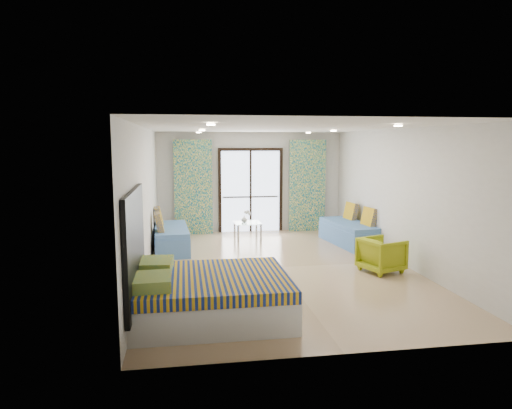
{
  "coord_description": "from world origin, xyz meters",
  "views": [
    {
      "loc": [
        -1.79,
        -8.5,
        2.42
      ],
      "look_at": [
        -0.33,
        0.72,
        1.15
      ],
      "focal_mm": 32.0,
      "sensor_mm": 36.0,
      "label": 1
    }
  ],
  "objects": [
    {
      "name": "vase",
      "position": [
        -0.3,
        2.74,
        0.51
      ],
      "size": [
        0.2,
        0.2,
        0.16
      ],
      "primitive_type": "imported",
      "rotation": [
        0.0,
        0.0,
        0.33
      ],
      "color": "white",
      "rests_on": "coffee_table"
    },
    {
      "name": "bed",
      "position": [
        -1.48,
        -2.37,
        0.31
      ],
      "size": [
        2.16,
        1.76,
        0.75
      ],
      "color": "silver",
      "rests_on": "floor"
    },
    {
      "name": "wall_back",
      "position": [
        0.0,
        3.75,
        1.35
      ],
      "size": [
        5.0,
        0.01,
        2.7
      ],
      "primitive_type": null,
      "color": "silver",
      "rests_on": "ground"
    },
    {
      "name": "armchair",
      "position": [
        1.86,
        -0.6,
        0.36
      ],
      "size": [
        0.84,
        0.87,
        0.71
      ],
      "primitive_type": "imported",
      "rotation": [
        0.0,
        0.0,
        1.91
      ],
      "color": "#97A315",
      "rests_on": "floor"
    },
    {
      "name": "daybed_left",
      "position": [
        -2.12,
        1.82,
        0.29
      ],
      "size": [
        0.85,
        1.93,
        0.93
      ],
      "rotation": [
        0.0,
        0.0,
        0.06
      ],
      "color": "#4974B0",
      "rests_on": "floor"
    },
    {
      "name": "downlight_c",
      "position": [
        -1.4,
        1.0,
        2.67
      ],
      "size": [
        0.12,
        0.12,
        0.02
      ],
      "primitive_type": "cylinder",
      "color": "#FFE0B2",
      "rests_on": "ceiling"
    },
    {
      "name": "downlight_e",
      "position": [
        -1.4,
        3.0,
        2.67
      ],
      "size": [
        0.12,
        0.12,
        0.02
      ],
      "primitive_type": "cylinder",
      "color": "#FFE0B2",
      "rests_on": "ceiling"
    },
    {
      "name": "balcony_door",
      "position": [
        0.0,
        3.72,
        1.26
      ],
      "size": [
        1.76,
        0.08,
        2.28
      ],
      "color": "black",
      "rests_on": "floor"
    },
    {
      "name": "daybed_right",
      "position": [
        2.12,
        1.73,
        0.29
      ],
      "size": [
        0.97,
        1.99,
        0.94
      ],
      "rotation": [
        0.0,
        0.0,
        0.12
      ],
      "color": "#4974B0",
      "rests_on": "floor"
    },
    {
      "name": "wall_front",
      "position": [
        0.0,
        -3.75,
        1.35
      ],
      "size": [
        5.0,
        0.01,
        2.7
      ],
      "primitive_type": null,
      "color": "silver",
      "rests_on": "ground"
    },
    {
      "name": "downlight_d",
      "position": [
        1.4,
        1.0,
        2.67
      ],
      "size": [
        0.12,
        0.12,
        0.02
      ],
      "primitive_type": "cylinder",
      "color": "#FFE0B2",
      "rests_on": "ceiling"
    },
    {
      "name": "floor",
      "position": [
        0.0,
        0.0,
        0.0
      ],
      "size": [
        5.0,
        7.5,
        0.01
      ],
      "primitive_type": null,
      "color": "#A38361",
      "rests_on": "ground"
    },
    {
      "name": "ceiling",
      "position": [
        0.0,
        0.0,
        2.7
      ],
      "size": [
        5.0,
        7.5,
        0.01
      ],
      "primitive_type": null,
      "color": "silver",
      "rests_on": "ground"
    },
    {
      "name": "switch_plate",
      "position": [
        -2.47,
        -1.12,
        1.05
      ],
      "size": [
        0.02,
        0.1,
        0.1
      ],
      "primitive_type": "cube",
      "color": "silver",
      "rests_on": "wall_left"
    },
    {
      "name": "headboard",
      "position": [
        -2.46,
        -2.37,
        1.05
      ],
      "size": [
        0.06,
        2.1,
        1.5
      ],
      "primitive_type": "cube",
      "color": "black",
      "rests_on": "floor"
    },
    {
      "name": "downlight_b",
      "position": [
        1.4,
        -2.0,
        2.67
      ],
      "size": [
        0.12,
        0.12,
        0.02
      ],
      "primitive_type": "cylinder",
      "color": "#FFE0B2",
      "rests_on": "ceiling"
    },
    {
      "name": "coffee_table",
      "position": [
        -0.23,
        2.68,
        0.38
      ],
      "size": [
        0.68,
        0.68,
        0.75
      ],
      "rotation": [
        0.0,
        0.0,
        0.04
      ],
      "color": "silver",
      "rests_on": "floor"
    },
    {
      "name": "balcony_rail",
      "position": [
        0.0,
        3.73,
        0.95
      ],
      "size": [
        1.52,
        0.03,
        0.04
      ],
      "primitive_type": "cube",
      "color": "#595451",
      "rests_on": "balcony_door"
    },
    {
      "name": "wall_left",
      "position": [
        -2.5,
        0.0,
        1.35
      ],
      "size": [
        0.01,
        7.5,
        2.7
      ],
      "primitive_type": null,
      "color": "silver",
      "rests_on": "ground"
    },
    {
      "name": "curtain_right",
      "position": [
        1.55,
        3.57,
        1.25
      ],
      "size": [
        1.0,
        0.1,
        2.5
      ],
      "primitive_type": "cube",
      "color": "silver",
      "rests_on": "floor"
    },
    {
      "name": "curtain_left",
      "position": [
        -1.55,
        3.57,
        1.25
      ],
      "size": [
        1.0,
        0.1,
        2.5
      ],
      "primitive_type": "cube",
      "color": "silver",
      "rests_on": "floor"
    },
    {
      "name": "wall_right",
      "position": [
        2.5,
        0.0,
        1.35
      ],
      "size": [
        0.01,
        7.5,
        2.7
      ],
      "primitive_type": null,
      "color": "silver",
      "rests_on": "ground"
    },
    {
      "name": "downlight_f",
      "position": [
        1.4,
        3.0,
        2.67
      ],
      "size": [
        0.12,
        0.12,
        0.02
      ],
      "primitive_type": "cylinder",
      "color": "#FFE0B2",
      "rests_on": "ceiling"
    },
    {
      "name": "downlight_a",
      "position": [
        -1.4,
        -2.0,
        2.67
      ],
      "size": [
        0.12,
        0.12,
        0.02
      ],
      "primitive_type": "cylinder",
      "color": "#FFE0B2",
      "rests_on": "ceiling"
    }
  ]
}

